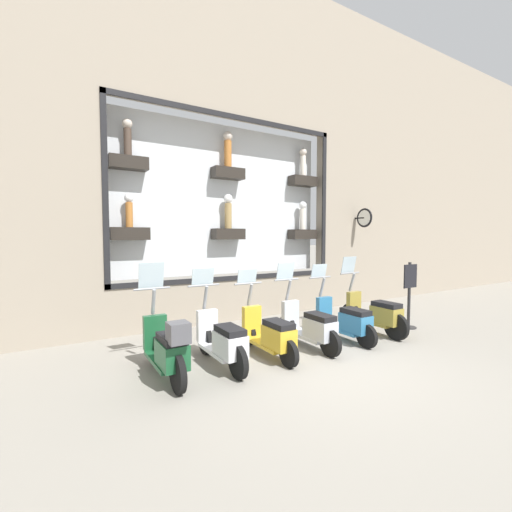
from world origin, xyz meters
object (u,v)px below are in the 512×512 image
object	(u,v)px
scooter_olive_0	(375,314)
scooter_white_4	(222,341)
scooter_green_5	(167,348)
shop_sign_post	(409,293)
scooter_silver_2	(310,326)
scooter_teal_1	(345,321)
scooter_yellow_3	(270,334)

from	to	relation	value
scooter_olive_0	scooter_white_4	distance (m)	3.73
scooter_white_4	scooter_green_5	size ratio (longest dim) A/B	1.00
scooter_white_4	scooter_green_5	world-z (taller)	scooter_green_5
scooter_olive_0	shop_sign_post	distance (m)	1.16
scooter_silver_2	scooter_olive_0	bearing A→B (deg)	-89.78
scooter_teal_1	scooter_yellow_3	size ratio (longest dim) A/B	1.00
scooter_olive_0	scooter_silver_2	size ratio (longest dim) A/B	1.01
scooter_olive_0	scooter_yellow_3	xyz separation A→B (m)	(-0.01, 2.80, -0.04)
scooter_silver_2	scooter_yellow_3	size ratio (longest dim) A/B	1.00
scooter_yellow_3	scooter_white_4	xyz separation A→B (m)	(0.01, 0.93, 0.02)
scooter_yellow_3	shop_sign_post	distance (m)	3.91
shop_sign_post	scooter_white_4	bearing A→B (deg)	89.33
shop_sign_post	scooter_silver_2	bearing A→B (deg)	88.94
scooter_olive_0	scooter_white_4	world-z (taller)	scooter_olive_0
scooter_teal_1	shop_sign_post	size ratio (longest dim) A/B	1.15
scooter_yellow_3	scooter_green_5	size ratio (longest dim) A/B	0.99
scooter_teal_1	shop_sign_post	world-z (taller)	shop_sign_post
shop_sign_post	scooter_teal_1	bearing A→B (deg)	88.56
scooter_teal_1	scooter_green_5	xyz separation A→B (m)	(-0.05, 3.73, 0.07)
scooter_olive_0	scooter_yellow_3	bearing A→B (deg)	90.25
scooter_teal_1	scooter_yellow_3	xyz separation A→B (m)	(-0.00, 1.87, -0.00)
scooter_silver_2	shop_sign_post	world-z (taller)	scooter_silver_2
scooter_yellow_3	scooter_teal_1	bearing A→B (deg)	-89.95
scooter_olive_0	scooter_teal_1	xyz separation A→B (m)	(-0.01, 0.93, -0.03)
scooter_white_4	scooter_teal_1	bearing A→B (deg)	-90.11
scooter_olive_0	shop_sign_post	world-z (taller)	scooter_olive_0
scooter_teal_1	scooter_yellow_3	distance (m)	1.87
scooter_teal_1	scooter_white_4	distance (m)	2.80
scooter_teal_1	shop_sign_post	xyz separation A→B (m)	(-0.05, -2.03, 0.41)
scooter_teal_1	scooter_olive_0	bearing A→B (deg)	-89.33
scooter_white_4	scooter_green_5	bearing A→B (deg)	93.16
scooter_olive_0	scooter_teal_1	size ratio (longest dim) A/B	1.01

